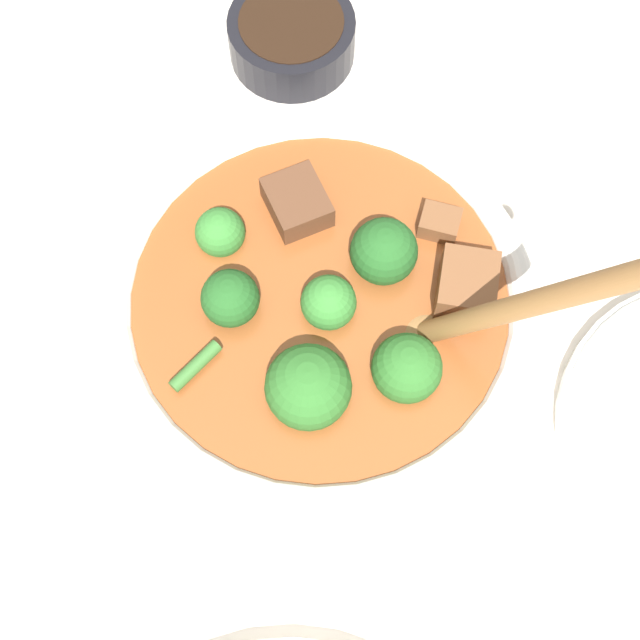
% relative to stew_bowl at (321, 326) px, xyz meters
% --- Properties ---
extents(ground_plane, '(4.00, 4.00, 0.00)m').
position_rel_stew_bowl_xyz_m(ground_plane, '(-0.00, 0.00, -0.06)').
color(ground_plane, silver).
extents(stew_bowl, '(0.23, 0.23, 0.24)m').
position_rel_stew_bowl_xyz_m(stew_bowl, '(0.00, 0.00, 0.00)').
color(stew_bowl, white).
rests_on(stew_bowl, ground_plane).
extents(condiment_bowl, '(0.09, 0.09, 0.03)m').
position_rel_stew_bowl_xyz_m(condiment_bowl, '(0.11, 0.22, -0.04)').
color(condiment_bowl, black).
rests_on(condiment_bowl, ground_plane).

